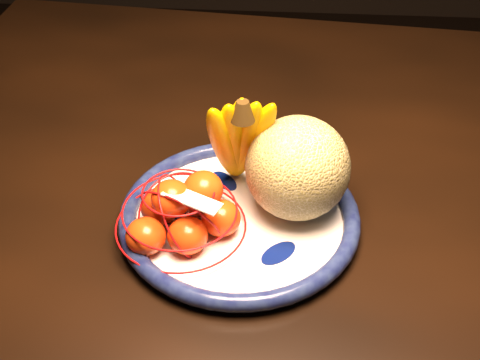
# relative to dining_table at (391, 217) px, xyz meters

# --- Properties ---
(dining_table) EXTENTS (1.69, 1.11, 0.81)m
(dining_table) POSITION_rel_dining_table_xyz_m (0.00, 0.00, 0.00)
(dining_table) COLOR black
(dining_table) RESTS_ON ground
(fruit_bowl) EXTENTS (0.32, 0.32, 0.03)m
(fruit_bowl) POSITION_rel_dining_table_xyz_m (-0.23, -0.12, 0.10)
(fruit_bowl) COLOR white
(fruit_bowl) RESTS_ON dining_table
(cantaloupe) EXTENTS (0.14, 0.14, 0.14)m
(cantaloupe) POSITION_rel_dining_table_xyz_m (-0.15, -0.10, 0.17)
(cantaloupe) COLOR olive
(cantaloupe) RESTS_ON fruit_bowl
(banana_bunch) EXTENTS (0.12, 0.12, 0.18)m
(banana_bunch) POSITION_rel_dining_table_xyz_m (-0.23, -0.07, 0.19)
(banana_bunch) COLOR #DDA000
(banana_bunch) RESTS_ON fruit_bowl
(mandarin_bag) EXTENTS (0.21, 0.21, 0.11)m
(mandarin_bag) POSITION_rel_dining_table_xyz_m (-0.30, -0.15, 0.13)
(mandarin_bag) COLOR #FF3B0B
(mandarin_bag) RESTS_ON fruit_bowl
(price_tag) EXTENTS (0.08, 0.05, 0.01)m
(price_tag) POSITION_rel_dining_table_xyz_m (-0.28, -0.17, 0.17)
(price_tag) COLOR white
(price_tag) RESTS_ON mandarin_bag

